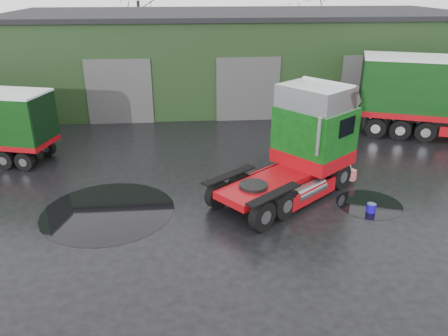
% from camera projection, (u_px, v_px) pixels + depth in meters
% --- Properties ---
extents(ground, '(100.00, 100.00, 0.00)m').
position_uv_depth(ground, '(245.00, 237.00, 15.41)').
color(ground, black).
extents(warehouse, '(32.40, 12.40, 6.30)m').
position_uv_depth(warehouse, '(237.00, 56.00, 32.61)').
color(warehouse, black).
rests_on(warehouse, ground).
extents(hero_tractor, '(7.54, 6.88, 4.48)m').
position_uv_depth(hero_tractor, '(284.00, 147.00, 17.33)').
color(hero_tractor, '#0C4310').
rests_on(hero_tractor, ground).
extents(wash_bucket, '(0.41, 0.41, 0.34)m').
position_uv_depth(wash_bucket, '(371.00, 208.00, 16.99)').
color(wash_bucket, '#1407A6').
rests_on(wash_bucket, ground).
extents(tree_back_a, '(4.40, 4.40, 9.50)m').
position_uv_depth(tree_back_a, '(139.00, 22.00, 40.49)').
color(tree_back_a, black).
rests_on(tree_back_a, ground).
extents(tree_back_b, '(4.40, 4.40, 7.50)m').
position_uv_depth(tree_back_b, '(307.00, 32.00, 42.17)').
color(tree_back_b, black).
rests_on(tree_back_b, ground).
extents(puddle_1, '(2.62, 2.62, 0.01)m').
position_uv_depth(puddle_1, '(369.00, 204.00, 17.63)').
color(puddle_1, black).
rests_on(puddle_1, ground).
extents(puddle_2, '(5.18, 5.18, 0.01)m').
position_uv_depth(puddle_2, '(108.00, 211.00, 17.09)').
color(puddle_2, black).
rests_on(puddle_2, ground).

